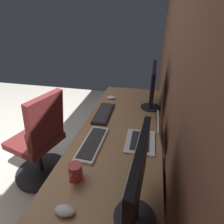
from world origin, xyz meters
TOP-DOWN VIEW (x-y plane):
  - floor_plane at (0.00, 0.00)m, footprint 4.66×4.66m
  - wall_back at (0.00, 1.99)m, footprint 4.41×0.10m
  - desk at (0.36, 1.59)m, footprint 2.19×0.67m
  - drawer_pedestal at (0.67, 1.61)m, footprint 0.40×0.51m
  - monitor_primary at (0.99, 1.78)m, footprint 0.47×0.20m
  - monitor_secondary at (-0.22, 1.81)m, footprint 0.51×0.20m
  - laptop_leftmost at (0.39, 1.82)m, footprint 0.31×0.29m
  - keyboard_main at (0.02, 1.38)m, footprint 0.42×0.15m
  - keyboard_spare at (0.49, 1.41)m, footprint 0.42×0.15m
  - mouse_main at (-0.35, 1.37)m, footprint 0.06×0.10m
  - mouse_spare at (1.03, 1.45)m, footprint 0.06×0.10m
  - coffee_mug at (0.82, 1.42)m, footprint 0.12×0.08m
  - office_chair at (0.25, 0.78)m, footprint 0.56×0.60m

SIDE VIEW (x-z plane):
  - floor_plane at x=0.00m, z-range 0.00..0.00m
  - drawer_pedestal at x=0.67m, z-range 0.00..0.69m
  - office_chair at x=0.25m, z-range -0.03..0.94m
  - desk at x=0.36m, z-range 0.30..1.03m
  - keyboard_main at x=0.02m, z-range 0.73..0.75m
  - keyboard_spare at x=0.49m, z-range 0.73..0.75m
  - mouse_main at x=-0.35m, z-range 0.73..0.76m
  - mouse_spare at x=1.03m, z-range 0.73..0.76m
  - laptop_leftmost at x=0.39m, z-range 0.67..0.89m
  - coffee_mug at x=0.82m, z-range 0.73..0.83m
  - monitor_primary at x=0.99m, z-range 0.76..1.19m
  - monitor_secondary at x=-0.22m, z-range 0.76..1.20m
  - wall_back at x=0.00m, z-range 0.00..2.60m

